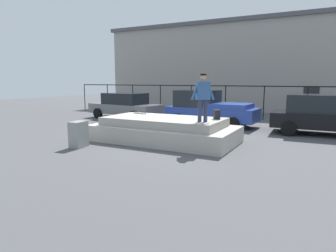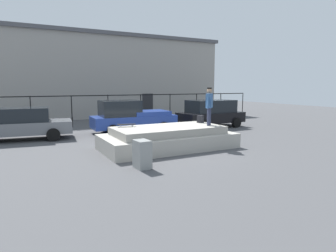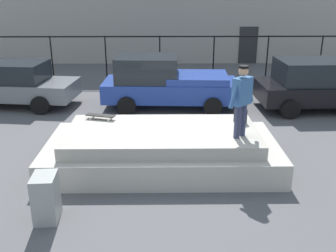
# 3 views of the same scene
# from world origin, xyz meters

# --- Properties ---
(ground_plane) EXTENTS (60.00, 60.00, 0.00)m
(ground_plane) POSITION_xyz_m (0.00, 0.00, 0.00)
(ground_plane) COLOR #4C4C4F
(concrete_ledge) EXTENTS (5.66, 2.81, 0.94)m
(concrete_ledge) POSITION_xyz_m (0.11, -0.39, 0.43)
(concrete_ledge) COLOR #ADA89E
(concrete_ledge) RESTS_ON ground_plane
(skateboarder) EXTENTS (0.71, 0.68, 1.67)m
(skateboarder) POSITION_xyz_m (1.91, -0.85, 1.91)
(skateboarder) COLOR #2D334C
(skateboarder) RESTS_ON concrete_ledge
(skateboard) EXTENTS (0.80, 0.40, 0.12)m
(skateboard) POSITION_xyz_m (-1.50, 0.40, 1.04)
(skateboard) COLOR black
(skateboard) RESTS_ON concrete_ledge
(backpack) EXTENTS (0.32, 0.34, 0.35)m
(backpack) POSITION_xyz_m (2.11, 0.11, 1.12)
(backpack) COLOR black
(backpack) RESTS_ON concrete_ledge
(car_grey_sedan_near) EXTENTS (4.95, 2.48, 1.61)m
(car_grey_sedan_near) POSITION_xyz_m (-5.45, 4.74, 0.83)
(car_grey_sedan_near) COLOR slate
(car_grey_sedan_near) RESTS_ON ground_plane
(car_blue_pickup_mid) EXTENTS (4.84, 2.24, 1.86)m
(car_blue_pickup_mid) POSITION_xyz_m (0.23, 4.41, 0.92)
(car_blue_pickup_mid) COLOR navy
(car_blue_pickup_mid) RESTS_ON ground_plane
(car_black_hatchback_far) EXTENTS (4.30, 2.36, 1.77)m
(car_black_hatchback_far) POSITION_xyz_m (5.66, 4.13, 0.93)
(car_black_hatchback_far) COLOR black
(car_black_hatchback_far) RESTS_ON ground_plane
(utility_box) EXTENTS (0.47, 0.62, 0.93)m
(utility_box) POSITION_xyz_m (-2.11, -2.75, 0.47)
(utility_box) COLOR gray
(utility_box) RESTS_ON ground_plane
(fence_row) EXTENTS (24.06, 0.06, 2.08)m
(fence_row) POSITION_xyz_m (-0.00, 8.16, 1.45)
(fence_row) COLOR black
(fence_row) RESTS_ON ground_plane
(warehouse_building) EXTENTS (24.58, 7.37, 7.07)m
(warehouse_building) POSITION_xyz_m (0.00, 15.88, 3.55)
(warehouse_building) COLOR gray
(warehouse_building) RESTS_ON ground_plane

